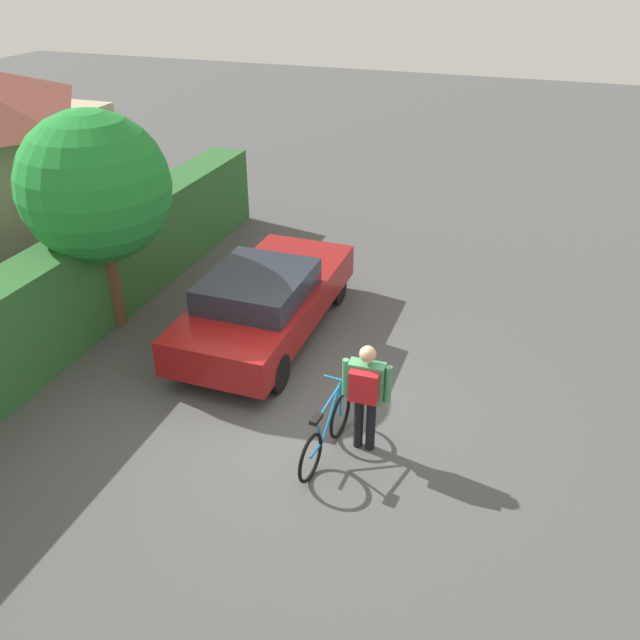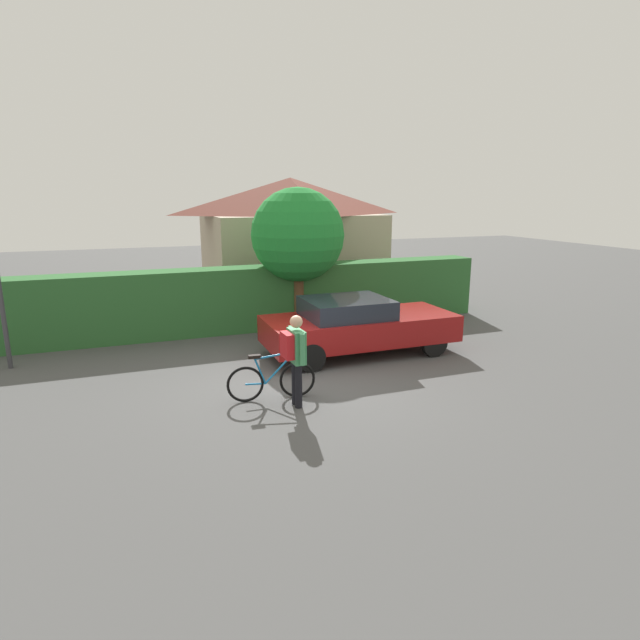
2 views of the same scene
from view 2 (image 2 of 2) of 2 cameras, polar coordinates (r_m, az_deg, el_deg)
ground_plane at (r=10.51m, az=-2.22°, el=-7.02°), size 60.00×60.00×0.00m
hedge_row at (r=14.61m, az=-8.08°, el=2.31°), size 14.16×0.90×1.75m
house_distant at (r=19.27m, az=-3.19°, el=9.02°), size 6.15×4.66×4.27m
parked_car_near at (r=12.29m, az=4.07°, el=-0.52°), size 4.50×1.84×1.35m
bicycle at (r=9.68m, az=-5.28°, el=-6.51°), size 1.64×0.50×0.97m
person_rider at (r=9.16m, az=-2.77°, el=-3.50°), size 0.36×0.67×1.66m
tree_kerbside at (r=14.35m, az=-2.43°, el=9.20°), size 2.53×2.53×3.89m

